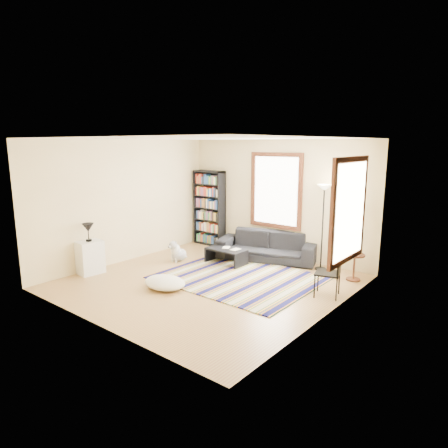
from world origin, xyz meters
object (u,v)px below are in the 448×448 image
Objects in this scene: floor_lamp at (322,228)px; white_cabinet at (90,257)px; dog at (179,251)px; coffee_table at (226,256)px; side_table at (354,267)px; folding_chair at (328,273)px; sofa at (267,246)px; bookshelf at (209,208)px; floor_cushion at (165,283)px.

floor_lamp is 2.66× the size of white_cabinet.
coffee_table is at bearing 31.29° from dog.
side_table is (2.68, 0.75, 0.09)m from coffee_table.
folding_chair is 1.73× the size of dog.
folding_chair is at bearing 28.76° from white_cabinet.
sofa is 2.45m from folding_chair.
side_table is (4.17, -0.39, -0.73)m from bookshelf.
bookshelf is 3.55m from white_cabinet.
sofa is 2.66× the size of folding_chair.
floor_lamp is at bearing 164.78° from side_table.
side_table is at bearing 71.40° from folding_chair.
bookshelf is 3.70× the size of side_table.
coffee_table is 1.29× the size of white_cabinet.
bookshelf is 2.22× the size of coffee_table.
bookshelf is 4.26m from side_table.
coffee_table is at bearing 155.49° from folding_chair.
coffee_table is 1.13m from dog.
sofa is 2.08m from dog.
sofa is at bearing -175.68° from floor_lamp.
coffee_table is 2.96m from white_cabinet.
bookshelf is at bearing 89.86° from white_cabinet.
side_table is 1.09× the size of dog.
dog is (-1.07, 1.44, 0.14)m from floor_cushion.
dog reaches higher than floor_cushion.
bookshelf is 4.44m from folding_chair.
coffee_table is at bearing 57.25° from white_cabinet.
floor_lamp is at bearing -13.92° from sofa.
bookshelf is at bearing 177.10° from floor_lamp.
floor_cushion is at bearing -117.90° from sofa.
coffee_table is 1.95m from floor_cushion.
folding_chair is at bearing -60.55° from floor_lamp.
bookshelf reaches higher than side_table.
white_cabinet is (-0.33, -3.47, -0.65)m from bookshelf.
white_cabinet reaches higher than side_table.
white_cabinet is 1.99m from dog.
coffee_table is 2.67m from folding_chair.
white_cabinet is at bearing -172.55° from folding_chair.
white_cabinet is (-2.36, -3.20, 0.02)m from sofa.
floor_cushion is at bearing 16.71° from white_cabinet.
dog is (0.81, 1.82, -0.10)m from white_cabinet.
sofa reaches higher than floor_cushion.
sofa is 4.23× the size of side_table.
folding_chair reaches higher than coffee_table.
floor_lamp is 2.16× the size of folding_chair.
side_table is 5.45m from white_cabinet.
folding_chair is at bearing 6.42° from dog.
folding_chair is 3.65m from dog.
floor_cushion is 1.93m from white_cabinet.
white_cabinet reaches higher than coffee_table.
coffee_table is 2.79m from side_table.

